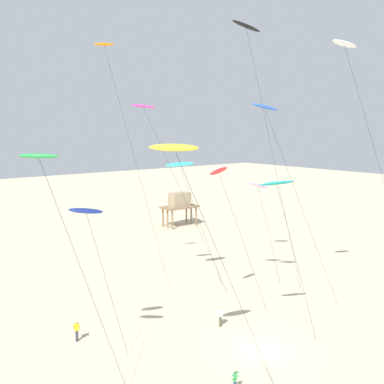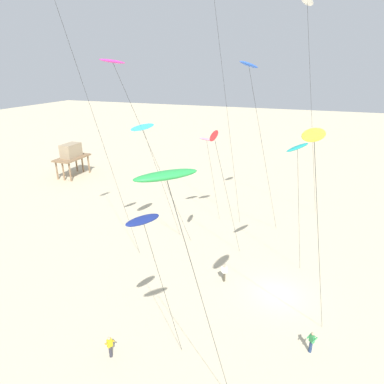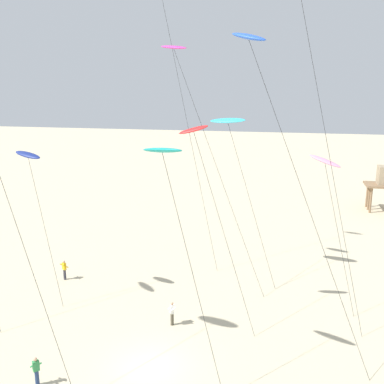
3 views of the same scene
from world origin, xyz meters
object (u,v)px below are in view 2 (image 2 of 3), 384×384
stilt_house (71,153)px  kite_flyer_nearest (110,346)px  kite_blue (249,68)px  kite_flyer_furthest (311,342)px  kite_flyer_middle (224,273)px  kite_pink (207,140)px  kite_cyan (143,128)px  kite_navy (144,222)px  kite_red (215,139)px  kite_white (308,5)px  kite_yellow (314,137)px  kite_green (168,180)px  kite_teal (298,149)px  kite_magenta (115,67)px

stilt_house → kite_flyer_nearest: bearing=-137.9°
kite_blue → stilt_house: (15.30, 32.80, -13.89)m
kite_flyer_furthest → kite_flyer_middle: bearing=53.6°
kite_pink → kite_cyan: (-7.17, 3.87, 2.31)m
kite_blue → kite_flyer_nearest: kite_blue is taller
kite_navy → kite_red: bearing=-1.0°
kite_pink → kite_red: (-8.32, -3.27, 2.08)m
kite_white → kite_flyer_furthest: 27.37m
kite_blue → kite_flyer_middle: kite_blue is taller
kite_white → kite_red: bearing=147.8°
kite_yellow → kite_green: size_ratio=1.04×
kite_teal → kite_magenta: kite_magenta is taller
kite_yellow → kite_cyan: (11.14, 14.51, -2.38)m
kite_pink → kite_cyan: kite_cyan is taller
kite_magenta → kite_cyan: 6.64m
kite_yellow → stilt_house: kite_yellow is taller
kite_cyan → stilt_house: size_ratio=2.12×
kite_white → kite_magenta: (-11.87, 12.52, -5.02)m
kite_navy → stilt_house: bearing=45.0°
kite_red → kite_pink: bearing=21.5°
kite_flyer_nearest → kite_flyer_furthest: (4.97, -12.51, 0.00)m
kite_yellow → kite_magenta: 16.18m
kite_flyer_furthest → kite_magenta: bearing=76.8°
kite_yellow → kite_flyer_furthest: kite_yellow is taller
kite_teal → kite_navy: (-11.73, 6.69, -1.63)m
kite_blue → kite_teal: size_ratio=1.45×
kite_yellow → kite_teal: bearing=5.2°
kite_pink → kite_cyan: 8.47m
kite_cyan → kite_flyer_middle: kite_cyan is taller
kite_green → kite_magenta: (13.11, 10.00, 3.33)m
kite_teal → kite_flyer_nearest: 19.04m
kite_white → stilt_house: size_ratio=3.79×
kite_navy → kite_flyer_nearest: (0.32, 3.27, -9.90)m
kite_teal → kite_cyan: kite_cyan is taller
kite_green → kite_yellow: bearing=-35.2°
kite_navy → kite_flyer_furthest: kite_navy is taller
kite_white → kite_cyan: size_ratio=1.79×
kite_flyer_nearest → kite_flyer_middle: size_ratio=1.00×
kite_flyer_nearest → kite_flyer_furthest: bearing=-68.3°
kite_blue → stilt_house: 38.77m
kite_yellow → kite_magenta: bearing=63.8°
kite_cyan → kite_flyer_nearest: 17.94m
kite_white → kite_red: 14.83m
kite_pink → kite_red: size_ratio=0.83×
kite_yellow → kite_white: (18.90, 1.77, 7.85)m
kite_teal → kite_flyer_furthest: kite_teal is taller
kite_magenta → kite_flyer_nearest: 19.59m
kite_blue → kite_navy: size_ratio=1.66×
kite_yellow → kite_magenta: size_ratio=0.84×
kite_flyer_furthest → kite_cyan: bearing=64.1°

